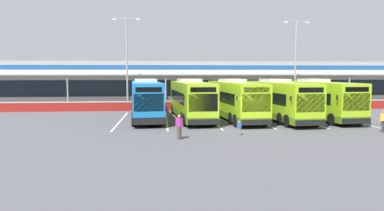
{
  "coord_description": "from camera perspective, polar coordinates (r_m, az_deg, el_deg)",
  "views": [
    {
      "loc": [
        -6.74,
        -26.93,
        4.31
      ],
      "look_at": [
        -4.18,
        3.0,
        1.6
      ],
      "focal_mm": 33.34,
      "sensor_mm": 36.0,
      "label": 1
    }
  ],
  "objects": [
    {
      "name": "coach_bus_centre",
      "position": [
        33.61,
        6.83,
        0.81
      ],
      "size": [
        3.68,
        12.31,
        3.78
      ],
      "color": "#9ED11E",
      "rests_on": "ground"
    },
    {
      "name": "red_barrier_wall",
      "position": [
        42.14,
        4.33,
        0.03
      ],
      "size": [
        60.0,
        0.4,
        1.1
      ],
      "color": "maroon",
      "rests_on": "ground"
    },
    {
      "name": "bay_stripe_mid_west",
      "position": [
        33.53,
        3.1,
        -2.23
      ],
      "size": [
        0.14,
        13.0,
        0.01
      ],
      "primitive_type": "cube",
      "color": "silver",
      "rests_on": "ground"
    },
    {
      "name": "coach_bus_rightmost",
      "position": [
        36.16,
        19.45,
        0.86
      ],
      "size": [
        3.68,
        12.31,
        3.78
      ],
      "color": "#9ED11E",
      "rests_on": "ground"
    },
    {
      "name": "lamp_post_centre",
      "position": [
        47.62,
        16.24,
        7.33
      ],
      "size": [
        3.24,
        0.28,
        11.0
      ],
      "color": "#9E9EA3",
      "rests_on": "ground"
    },
    {
      "name": "pedestrian_child",
      "position": [
        25.16,
        7.55,
        -3.5
      ],
      "size": [
        0.33,
        0.23,
        1.0
      ],
      "color": "slate",
      "rests_on": "ground"
    },
    {
      "name": "terminal_building",
      "position": [
        54.28,
        2.24,
        3.78
      ],
      "size": [
        70.0,
        13.0,
        6.0
      ],
      "color": "beige",
      "rests_on": "ground"
    },
    {
      "name": "coach_bus_right_centre",
      "position": [
        34.05,
        13.73,
        0.76
      ],
      "size": [
        3.68,
        12.31,
        3.78
      ],
      "color": "#9ED11E",
      "rests_on": "ground"
    },
    {
      "name": "ground_plane",
      "position": [
        28.09,
        9.06,
        -3.73
      ],
      "size": [
        200.0,
        200.0,
        0.0
      ],
      "primitive_type": "plane",
      "color": "#4C4C51"
    },
    {
      "name": "pedestrian_near_bin",
      "position": [
        23.39,
        -2.06,
        -3.3
      ],
      "size": [
        0.47,
        0.42,
        1.62
      ],
      "color": "#4C4238",
      "rests_on": "ground"
    },
    {
      "name": "bay_stripe_centre",
      "position": [
        34.37,
        10.06,
        -2.12
      ],
      "size": [
        0.14,
        13.0,
        0.01
      ],
      "primitive_type": "cube",
      "color": "silver",
      "rests_on": "ground"
    },
    {
      "name": "bay_stripe_west",
      "position": [
        33.22,
        -4.1,
        -2.31
      ],
      "size": [
        0.14,
        13.0,
        0.01
      ],
      "primitive_type": "cube",
      "color": "silver",
      "rests_on": "ground"
    },
    {
      "name": "bay_stripe_far_west",
      "position": [
        33.42,
        -11.32,
        -2.35
      ],
      "size": [
        0.14,
        13.0,
        0.01
      ],
      "primitive_type": "cube",
      "color": "silver",
      "rests_on": "ground"
    },
    {
      "name": "pedestrian_with_handbag",
      "position": [
        29.63,
        28.37,
        -2.16
      ],
      "size": [
        0.55,
        0.59,
        1.62
      ],
      "color": "#33333D",
      "rests_on": "ground"
    },
    {
      "name": "lamp_post_west",
      "position": [
        44.05,
        -10.37,
        7.64
      ],
      "size": [
        3.24,
        0.28,
        11.0
      ],
      "color": "#9E9EA3",
      "rests_on": "ground"
    },
    {
      "name": "coach_bus_leftmost",
      "position": [
        33.86,
        -7.35,
        0.84
      ],
      "size": [
        3.68,
        12.31,
        3.78
      ],
      "color": "#1972B7",
      "rests_on": "ground"
    },
    {
      "name": "bay_stripe_mid_east",
      "position": [
        35.68,
        16.59,
        -1.99
      ],
      "size": [
        0.14,
        13.0,
        0.01
      ],
      "primitive_type": "cube",
      "color": "silver",
      "rests_on": "ground"
    },
    {
      "name": "bay_stripe_east",
      "position": [
        37.42,
        22.59,
        -1.85
      ],
      "size": [
        0.14,
        13.0,
        0.01
      ],
      "primitive_type": "cube",
      "color": "silver",
      "rests_on": "ground"
    },
    {
      "name": "coach_bus_left_centre",
      "position": [
        33.55,
        -0.17,
        0.84
      ],
      "size": [
        3.68,
        12.31,
        3.78
      ],
      "color": "#9ED11E",
      "rests_on": "ground"
    }
  ]
}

